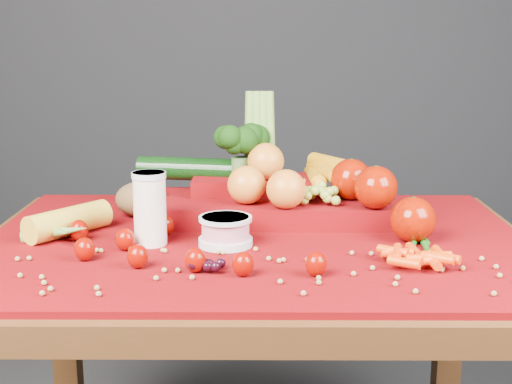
{
  "coord_description": "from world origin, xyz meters",
  "views": [
    {
      "loc": [
        0.01,
        -1.33,
        1.16
      ],
      "look_at": [
        0.0,
        0.02,
        0.85
      ],
      "focal_mm": 50.0,
      "sensor_mm": 36.0,
      "label": 1
    }
  ],
  "objects_px": {
    "table": "(256,290)",
    "produce_mound": "(280,191)",
    "yogurt_bowl": "(225,230)",
    "milk_glass": "(150,206)"
  },
  "relations": [
    {
      "from": "yogurt_bowl",
      "to": "produce_mound",
      "type": "relative_size",
      "value": 0.17
    },
    {
      "from": "table",
      "to": "yogurt_bowl",
      "type": "height_order",
      "value": "yogurt_bowl"
    },
    {
      "from": "table",
      "to": "produce_mound",
      "type": "bearing_deg",
      "value": 70.97
    },
    {
      "from": "table",
      "to": "produce_mound",
      "type": "height_order",
      "value": "produce_mound"
    },
    {
      "from": "table",
      "to": "produce_mound",
      "type": "relative_size",
      "value": 1.79
    },
    {
      "from": "milk_glass",
      "to": "produce_mound",
      "type": "distance_m",
      "value": 0.31
    },
    {
      "from": "yogurt_bowl",
      "to": "produce_mound",
      "type": "bearing_deg",
      "value": 60.99
    },
    {
      "from": "yogurt_bowl",
      "to": "produce_mound",
      "type": "height_order",
      "value": "produce_mound"
    },
    {
      "from": "table",
      "to": "milk_glass",
      "type": "distance_m",
      "value": 0.27
    },
    {
      "from": "produce_mound",
      "to": "yogurt_bowl",
      "type": "bearing_deg",
      "value": -119.01
    }
  ]
}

